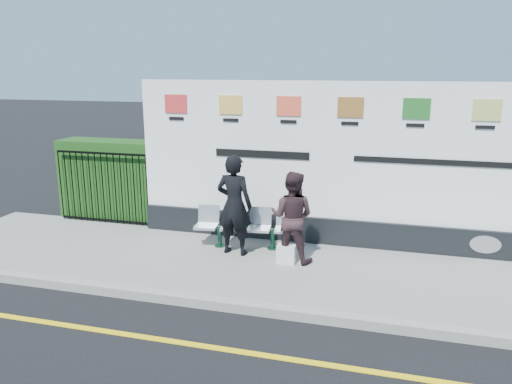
# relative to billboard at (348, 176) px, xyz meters

# --- Properties ---
(ground) EXTENTS (80.00, 80.00, 0.00)m
(ground) POSITION_rel_billboard_xyz_m (-0.50, -3.85, -1.42)
(ground) COLOR black
(pavement) EXTENTS (14.00, 3.00, 0.12)m
(pavement) POSITION_rel_billboard_xyz_m (-0.50, -1.35, -1.36)
(pavement) COLOR gray
(pavement) RESTS_ON ground
(kerb) EXTENTS (14.00, 0.18, 0.14)m
(kerb) POSITION_rel_billboard_xyz_m (-0.50, -2.85, -1.35)
(kerb) COLOR gray
(kerb) RESTS_ON ground
(yellow_line) EXTENTS (14.00, 0.10, 0.01)m
(yellow_line) POSITION_rel_billboard_xyz_m (-0.50, -3.85, -1.42)
(yellow_line) COLOR yellow
(yellow_line) RESTS_ON ground
(billboard) EXTENTS (8.00, 0.30, 3.00)m
(billboard) POSITION_rel_billboard_xyz_m (0.00, 0.00, 0.00)
(billboard) COLOR black
(billboard) RESTS_ON pavement
(hedge) EXTENTS (2.35, 0.70, 1.70)m
(hedge) POSITION_rel_billboard_xyz_m (-5.08, 0.45, -0.45)
(hedge) COLOR #1B4715
(hedge) RESTS_ON pavement
(railing) EXTENTS (2.05, 0.06, 1.54)m
(railing) POSITION_rel_billboard_xyz_m (-5.08, -0.00, -0.53)
(railing) COLOR black
(railing) RESTS_ON pavement
(bench) EXTENTS (1.92, 0.73, 0.40)m
(bench) POSITION_rel_billboard_xyz_m (-1.74, -0.68, -1.10)
(bench) COLOR #B9BEC3
(bench) RESTS_ON pavement
(woman_left) EXTENTS (0.70, 0.50, 1.79)m
(woman_left) POSITION_rel_billboard_xyz_m (-1.85, -1.00, -0.41)
(woman_left) COLOR black
(woman_left) RESTS_ON pavement
(woman_right) EXTENTS (0.82, 0.67, 1.56)m
(woman_right) POSITION_rel_billboard_xyz_m (-0.81, -1.08, -0.52)
(woman_right) COLOR #332125
(woman_right) RESTS_ON pavement
(handbag_brown) EXTENTS (0.29, 0.18, 0.21)m
(handbag_brown) POSITION_rel_billboard_xyz_m (-1.98, -0.71, -0.79)
(handbag_brown) COLOR black
(handbag_brown) RESTS_ON bench
(carrier_bag_white) EXTENTS (0.31, 0.19, 0.31)m
(carrier_bag_white) POSITION_rel_billboard_xyz_m (-0.87, -1.21, -1.14)
(carrier_bag_white) COLOR silver
(carrier_bag_white) RESTS_ON pavement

